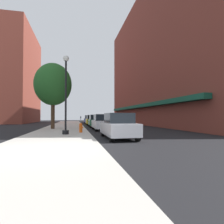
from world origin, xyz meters
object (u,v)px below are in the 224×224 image
object	(u,v)px
lamppost	(66,93)
car_green	(96,121)
car_blue	(89,120)
car_silver	(118,126)
tree_near	(53,85)
parking_meter_near	(81,120)
fire_hydrant	(81,128)
car_yellow	(92,120)
car_white	(102,122)

from	to	relation	value
lamppost	car_green	size ratio (longest dim) A/B	1.37
car_green	car_blue	xyz separation A→B (m)	(0.00, 11.92, 0.00)
car_silver	car_green	bearing A→B (deg)	88.36
lamppost	tree_near	size ratio (longest dim) A/B	0.83
parking_meter_near	fire_hydrant	bearing A→B (deg)	-91.86
car_silver	car_blue	world-z (taller)	same
lamppost	car_silver	distance (m)	4.82
parking_meter_near	car_silver	size ratio (longest dim) A/B	0.30
car_yellow	car_blue	world-z (taller)	same
car_green	fire_hydrant	bearing A→B (deg)	-104.96
car_white	car_blue	bearing A→B (deg)	91.60
car_white	car_yellow	world-z (taller)	same
tree_near	car_yellow	bearing A→B (deg)	62.66
parking_meter_near	car_white	xyz separation A→B (m)	(1.95, -7.30, -0.14)
lamppost	car_green	world-z (taller)	lamppost
lamppost	tree_near	world-z (taller)	tree_near
fire_hydrant	car_green	world-z (taller)	car_green
car_white	parking_meter_near	bearing A→B (deg)	106.57
fire_hydrant	car_silver	size ratio (longest dim) A/B	0.18
parking_meter_near	car_white	distance (m)	7.55
lamppost	fire_hydrant	bearing A→B (deg)	48.41
lamppost	car_yellow	world-z (taller)	lamppost
lamppost	parking_meter_near	size ratio (longest dim) A/B	4.50
fire_hydrant	car_silver	distance (m)	4.34
lamppost	car_white	bearing A→B (deg)	54.42
tree_near	car_blue	distance (m)	17.27
tree_near	car_white	world-z (taller)	tree_near
parking_meter_near	car_silver	distance (m)	14.62
fire_hydrant	car_green	distance (m)	9.71
tree_near	car_blue	size ratio (longest dim) A/B	1.65
parking_meter_near	car_yellow	bearing A→B (deg)	66.24
car_green	car_blue	distance (m)	11.92
car_green	car_blue	bearing A→B (deg)	88.75
car_green	car_blue	world-z (taller)	same
car_silver	car_blue	distance (m)	25.02
tree_near	fire_hydrant	bearing A→B (deg)	-62.38
fire_hydrant	car_blue	distance (m)	21.47
parking_meter_near	car_yellow	size ratio (longest dim) A/B	0.30
lamppost	car_white	world-z (taller)	lamppost
fire_hydrant	parking_meter_near	xyz separation A→B (m)	(0.35, 10.82, 0.43)
car_white	car_green	xyz separation A→B (m)	(0.00, 5.90, 0.00)
fire_hydrant	car_yellow	world-z (taller)	car_yellow
parking_meter_near	car_silver	bearing A→B (deg)	-82.34
lamppost	parking_meter_near	distance (m)	12.43
car_silver	car_yellow	distance (m)	18.92
tree_near	car_yellow	world-z (taller)	tree_near
car_silver	car_green	size ratio (longest dim) A/B	1.00
car_white	car_green	bearing A→B (deg)	91.60
car_silver	tree_near	bearing A→B (deg)	117.84
parking_meter_near	car_yellow	xyz separation A→B (m)	(1.95, 4.43, -0.14)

